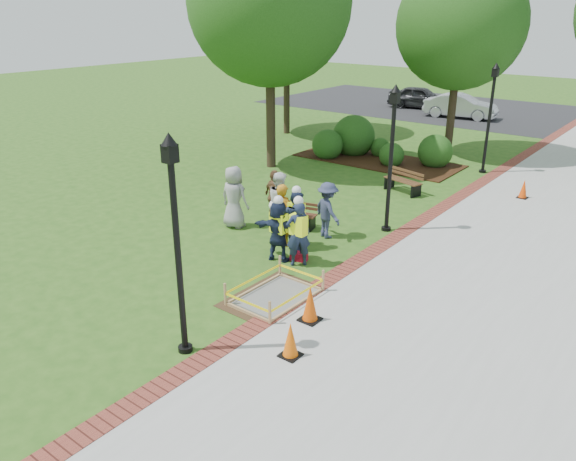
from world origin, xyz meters
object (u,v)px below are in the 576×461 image
Objects in this scene: bench_near at (294,219)px; lamp_near at (176,232)px; hivis_worker_a at (279,228)px; hivis_worker_c at (296,218)px; hivis_worker_b at (298,231)px; cone_front at (290,341)px; wet_concrete_pad at (275,289)px.

lamp_near reaches higher than bench_near.
hivis_worker_a is 0.99× the size of hivis_worker_c.
hivis_worker_b reaches higher than hivis_worker_a.
lamp_near reaches higher than cone_front.
wet_concrete_pad is 4.53m from bench_near.
cone_front is at bearing -53.17° from bench_near.
wet_concrete_pad is at bearing 136.11° from cone_front.
lamp_near reaches higher than wet_concrete_pad.
wet_concrete_pad is 3.51m from lamp_near.
wet_concrete_pad is at bearing -62.29° from hivis_worker_c.
bench_near is at bearing 122.06° from wet_concrete_pad.
hivis_worker_a is 0.95× the size of hivis_worker_b.
bench_near is 0.78× the size of hivis_worker_b.
lamp_near is 4.77m from hivis_worker_b.
hivis_worker_b reaches higher than bench_near.
wet_concrete_pad is 1.30× the size of hivis_worker_c.
lamp_near is 5.67m from hivis_worker_c.
bench_near is at bearing 126.83° from cone_front.
lamp_near reaches higher than hivis_worker_b.
hivis_worker_c reaches higher than bench_near.
hivis_worker_a reaches higher than wet_concrete_pad.
cone_front is at bearing -48.39° from hivis_worker_a.
hivis_worker_a is at bearing 126.66° from wet_concrete_pad.
hivis_worker_c is (-1.36, 2.58, 0.66)m from wet_concrete_pad.
lamp_near is (-1.73, -1.09, 2.12)m from cone_front.
lamp_near is at bearing -74.59° from hivis_worker_a.
hivis_worker_b is at bearing -50.39° from hivis_worker_c.
bench_near is 7.30m from lamp_near.
bench_near is 2.78m from hivis_worker_b.
hivis_worker_a is at bearing 105.41° from lamp_near.
lamp_near is 2.29× the size of hivis_worker_b.
cone_front is 0.41× the size of hivis_worker_c.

